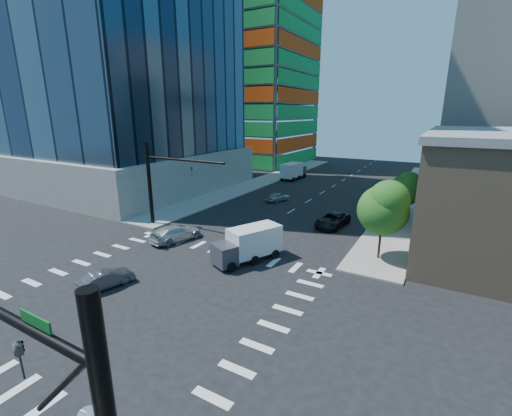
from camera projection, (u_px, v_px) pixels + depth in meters
The scene contains 14 objects.
ground at pixel (150, 295), 23.52m from camera, with size 160.00×160.00×0.00m, color black.
road_markings at pixel (150, 295), 23.52m from camera, with size 20.00×20.00×0.01m, color silver.
sidewalk_ne at pixel (411, 196), 51.11m from camera, with size 5.00×60.00×0.15m, color gray.
sidewalk_nw at pixel (264, 180), 62.96m from camera, with size 5.00×60.00×0.15m, color gray.
construction_building at pixel (253, 59), 81.81m from camera, with size 25.16×34.50×70.60m.
signal_mast_nw at pixel (159, 177), 36.42m from camera, with size 10.20×0.40×9.00m.
tree_south at pixel (385, 207), 27.93m from camera, with size 4.16×4.16×6.82m.
tree_north at pixel (406, 188), 38.03m from camera, with size 3.54×3.52×5.78m.
car_nb_far at pixel (333, 220), 37.58m from camera, with size 2.45×5.32×1.48m, color black.
car_sb_near at pixel (176, 233), 33.46m from camera, with size 2.13×5.25×1.52m, color #BEBEBE.
car_sb_mid at pixel (278, 197), 48.40m from camera, with size 1.51×3.75×1.28m, color #B0B4B8.
car_sb_cross at pixel (106, 279), 24.48m from camera, with size 1.34×3.86×1.27m, color #4C4C51.
box_truck_near at pixel (246, 247), 28.61m from camera, with size 4.40×5.92×2.86m.
box_truck_far at pixel (294, 172), 64.26m from camera, with size 2.92×6.06×3.09m.
Camera 1 is at (16.71, -14.71, 12.12)m, focal length 24.00 mm.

